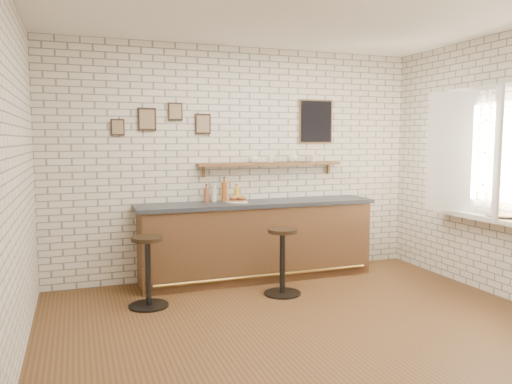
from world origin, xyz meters
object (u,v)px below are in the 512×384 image
Objects in this scene: bar_counter at (257,240)px; bitters_bottle_brown at (207,195)px; bitters_bottle_amber at (224,191)px; shelf_cup_c at (293,158)px; bitters_bottle_white at (214,194)px; bar_stool_right at (282,259)px; shelf_cup_b at (271,159)px; shelf_cup_a at (253,159)px; book_lower at (495,217)px; ciabatta_sandwich at (238,199)px; bar_stool_left at (148,269)px; book_upper at (497,215)px; shelf_cup_d at (313,158)px; sandwich_plate at (237,202)px; condiment_bottle_yellow at (237,194)px.

bar_counter is 13.41× the size of bitters_bottle_brown.
bitters_bottle_amber is 1.05m from shelf_cup_c.
bitters_bottle_white is 1.28m from bar_stool_right.
shelf_cup_b is (0.65, 0.02, 0.41)m from bitters_bottle_amber.
bitters_bottle_white reaches higher than bitters_bottle_brown.
shelf_cup_a reaches higher than book_lower.
shelf_cup_a reaches higher than ciabatta_sandwich.
bar_stool_right is (0.30, -0.76, -0.64)m from ciabatta_sandwich.
bar_stool_left is at bearing -151.66° from ciabatta_sandwich.
bar_stool_right is (0.04, -0.73, -0.09)m from bar_counter.
shelf_cup_c is at bearing 1.17° from bitters_bottle_brown.
shelf_cup_c is (0.97, 0.02, 0.41)m from bitters_bottle_amber.
book_upper is (3.73, -1.05, 0.55)m from bar_stool_left.
bitters_bottle_amber is 3.23m from book_upper.
shelf_cup_d is at bearing 0.93° from bitters_bottle_brown.
bitters_bottle_brown is 0.73× the size of bitters_bottle_amber.
shelf_cup_c reaches higher than sandwich_plate.
condiment_bottle_yellow reaches higher than bar_stool_left.
shelf_cup_d is at bearing 19.43° from bar_stool_left.
bitters_bottle_amber is (-0.13, 0.15, 0.08)m from ciabatta_sandwich.
bar_stool_right is 1.48m from shelf_cup_b.
bar_counter reaches higher than book_lower.
book_lower is (2.87, -1.84, -0.16)m from bitters_bottle_brown.
bar_counter is at bearing -177.22° from shelf_cup_d.
ciabatta_sandwich is 2.10× the size of shelf_cup_b.
bar_stool_left is 6.05× the size of shelf_cup_c.
book_lower is at bearing -34.11° from ciabatta_sandwich.
book_upper is (2.50, -1.72, -0.10)m from ciabatta_sandwich.
bitters_bottle_amber is at bearing 0.00° from bitters_bottle_brown.
sandwich_plate is at bearing 112.26° from bar_stool_right.
bitters_bottle_brown is 0.24m from bitters_bottle_amber.
shelf_cup_c is at bearing 11.62° from sandwich_plate.
bar_stool_left is at bearing -139.65° from bitters_bottle_white.
book_upper is at bearing -114.63° from shelf_cup_c.
bitters_bottle_brown is 1.58m from shelf_cup_d.
bar_counter is 11.07× the size of sandwich_plate.
sandwich_plate is 1.08× the size of bitters_bottle_white.
bar_stool_left is at bearing -143.50° from bitters_bottle_amber.
bitters_bottle_white is at bearing 161.62° from bar_counter.
bitters_bottle_amber reaches higher than sandwich_plate.
condiment_bottle_yellow is at bearing 77.47° from ciabatta_sandwich.
bar_counter is 0.61m from ciabatta_sandwich.
bar_stool_left is (-1.49, -0.64, -0.09)m from bar_counter.
sandwich_plate is 2.20× the size of shelf_cup_c.
sandwich_plate is at bearing 28.53° from bar_stool_left.
ciabatta_sandwich is 0.98m from shelf_cup_c.
bitters_bottle_white is at bearing 151.51° from ciabatta_sandwich.
condiment_bottle_yellow is at bearing -0.00° from bitters_bottle_brown.
book_upper is at bearing -15.78° from bar_stool_left.
bitters_bottle_white is 2.32× the size of shelf_cup_a.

